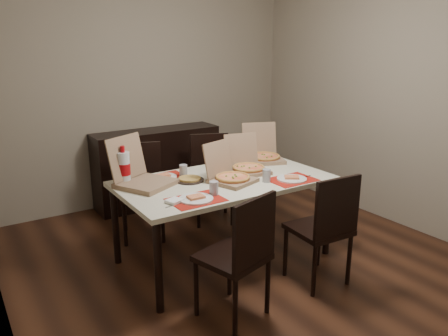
% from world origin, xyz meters
% --- Properties ---
extents(ground, '(3.80, 4.00, 0.02)m').
position_xyz_m(ground, '(0.00, 0.00, -0.01)').
color(ground, '#402213').
rests_on(ground, ground).
extents(room_walls, '(3.84, 4.02, 2.62)m').
position_xyz_m(room_walls, '(0.00, 0.43, 1.73)').
color(room_walls, gray).
rests_on(room_walls, ground).
extents(sideboard, '(1.50, 0.40, 0.90)m').
position_xyz_m(sideboard, '(0.00, 1.78, 0.45)').
color(sideboard, black).
rests_on(sideboard, ground).
extents(dining_table, '(1.80, 1.00, 0.75)m').
position_xyz_m(dining_table, '(-0.12, 0.13, 0.68)').
color(dining_table, beige).
rests_on(dining_table, ground).
extents(chair_near_left, '(0.52, 0.52, 0.93)m').
position_xyz_m(chair_near_left, '(-0.51, -0.68, 0.51)').
color(chair_near_left, black).
rests_on(chair_near_left, ground).
extents(chair_near_right, '(0.45, 0.45, 0.93)m').
position_xyz_m(chair_near_right, '(0.30, -0.67, 0.51)').
color(chair_near_right, black).
rests_on(chair_near_right, ground).
extents(chair_far_left, '(0.54, 0.54, 0.93)m').
position_xyz_m(chair_far_left, '(-0.52, 1.02, 0.51)').
color(chair_far_left, black).
rests_on(chair_far_left, ground).
extents(chair_far_right, '(0.55, 0.55, 0.93)m').
position_xyz_m(chair_far_right, '(0.29, 1.01, 0.51)').
color(chair_far_right, black).
rests_on(chair_far_right, ground).
extents(setting_near_left, '(0.47, 0.30, 0.11)m').
position_xyz_m(setting_near_left, '(-0.55, -0.18, 0.77)').
color(setting_near_left, '#AD140B').
rests_on(setting_near_left, dining_table).
extents(setting_near_right, '(0.48, 0.30, 0.11)m').
position_xyz_m(setting_near_right, '(0.30, -0.18, 0.77)').
color(setting_near_right, '#AD140B').
rests_on(setting_near_right, dining_table).
extents(setting_far_left, '(0.51, 0.30, 0.11)m').
position_xyz_m(setting_far_left, '(-0.52, 0.44, 0.77)').
color(setting_far_left, '#AD140B').
rests_on(setting_far_left, dining_table).
extents(setting_far_right, '(0.50, 0.30, 0.11)m').
position_xyz_m(setting_far_right, '(0.26, 0.44, 0.77)').
color(setting_far_right, '#AD140B').
rests_on(setting_far_right, dining_table).
extents(napkin_loose, '(0.16, 0.16, 0.02)m').
position_xyz_m(napkin_loose, '(-0.08, 0.14, 0.76)').
color(napkin_loose, white).
rests_on(napkin_loose, dining_table).
extents(pizza_box_center, '(0.42, 0.44, 0.33)m').
position_xyz_m(pizza_box_center, '(-0.12, 0.04, 0.80)').
color(pizza_box_center, '#83654B').
rests_on(pizza_box_center, dining_table).
extents(pizza_box_right, '(0.47, 0.49, 0.36)m').
position_xyz_m(pizza_box_right, '(0.55, 0.45, 0.81)').
color(pizza_box_right, '#83654B').
rests_on(pizza_box_right, dining_table).
extents(pizza_box_left, '(0.55, 0.57, 0.40)m').
position_xyz_m(pizza_box_left, '(-0.78, 0.36, 0.81)').
color(pizza_box_left, '#83654B').
rests_on(pizza_box_left, dining_table).
extents(pizza_box_extra, '(0.39, 0.42, 0.33)m').
position_xyz_m(pizza_box_extra, '(0.18, 0.21, 0.80)').
color(pizza_box_extra, '#83654B').
rests_on(pizza_box_extra, dining_table).
extents(faina_plate, '(0.24, 0.24, 0.03)m').
position_xyz_m(faina_plate, '(-0.39, 0.25, 0.76)').
color(faina_plate, black).
rests_on(faina_plate, dining_table).
extents(dip_bowl, '(0.13, 0.13, 0.03)m').
position_xyz_m(dip_bowl, '(-0.03, 0.27, 0.76)').
color(dip_bowl, white).
rests_on(dip_bowl, dining_table).
extents(soda_bottle, '(0.11, 0.11, 0.33)m').
position_xyz_m(soda_bottle, '(-0.89, 0.47, 0.89)').
color(soda_bottle, silver).
rests_on(soda_bottle, dining_table).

